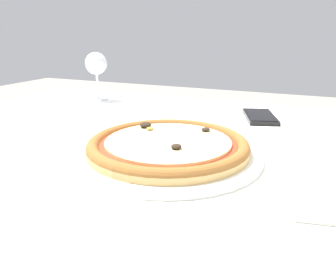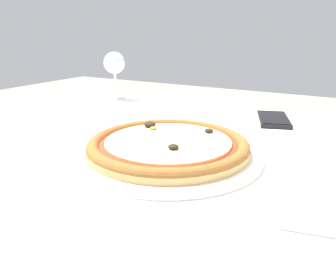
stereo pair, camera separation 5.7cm
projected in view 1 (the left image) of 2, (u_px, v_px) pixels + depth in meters
name	position (u px, v px, depth m)	size (l,w,h in m)	color
dining_table	(184.00, 199.00, 0.61)	(1.37, 1.02, 0.75)	brown
pizza_plate	(168.00, 147.00, 0.58)	(0.33, 0.33, 0.04)	white
wine_glass_far_right	(96.00, 66.00, 1.03)	(0.07, 0.07, 0.15)	silver
cell_phone	(260.00, 116.00, 0.83)	(0.11, 0.16, 0.01)	black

